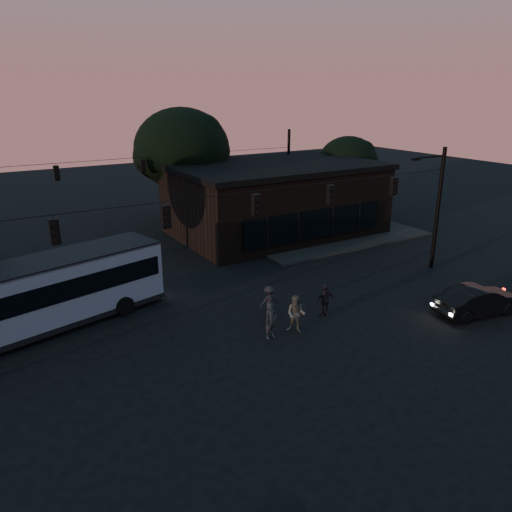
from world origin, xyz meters
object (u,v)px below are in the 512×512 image
bus (39,293)px  building (275,198)px  car (479,301)px  pedestrian_b (296,314)px  pedestrian_d (269,301)px  pedestrian_a (271,321)px  pedestrian_c (325,300)px

bus → building: bearing=10.2°
car → building: bearing=10.8°
pedestrian_b → pedestrian_d: size_ratio=1.18×
pedestrian_a → pedestrian_c: bearing=2.6°
pedestrian_b → pedestrian_c: bearing=65.5°
pedestrian_c → pedestrian_b: bearing=24.0°
pedestrian_b → pedestrian_d: pedestrian_b is taller
bus → pedestrian_b: bearing=-46.7°
pedestrian_d → car: bearing=153.1°
pedestrian_d → bus: bearing=-18.4°
building → pedestrian_b: bearing=-120.0°
building → car: building is taller
building → pedestrian_c: size_ratio=9.32×
pedestrian_c → bus: bearing=-17.5°
building → pedestrian_b: building is taller
pedestrian_a → pedestrian_c: pedestrian_a is taller
pedestrian_a → pedestrian_c: 3.62m
pedestrian_b → bus: bearing=-163.7°
pedestrian_a → pedestrian_d: (1.25, 2.09, -0.08)m
pedestrian_a → pedestrian_c: size_ratio=1.02×
car → pedestrian_b: size_ratio=2.51×
bus → pedestrian_d: bearing=-36.8°
building → pedestrian_a: size_ratio=9.16×
pedestrian_a → building: bearing=49.7°
car → pedestrian_c: 7.64m
bus → pedestrian_a: 10.70m
bus → pedestrian_b: size_ratio=6.76×
car → pedestrian_b: bearing=80.1°
pedestrian_c → pedestrian_d: bearing=-26.0°
bus → car: size_ratio=2.69×
car → pedestrian_c: pedestrian_c is taller
bus → pedestrian_c: size_ratio=7.36×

